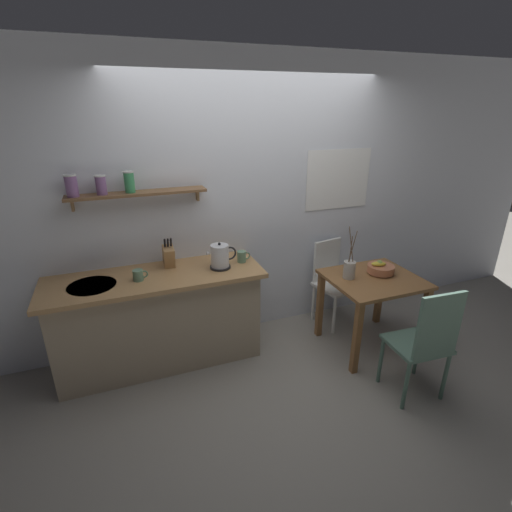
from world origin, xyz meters
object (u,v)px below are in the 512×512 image
Objects in this scene: dining_chair_far at (332,278)px; coffee_mug_by_sink at (138,275)px; electric_kettle at (220,257)px; knife_block at (169,256)px; dining_chair_near at (426,340)px; coffee_mug_spare at (242,257)px; dining_table at (372,290)px; twig_vase at (349,269)px; fruit_bowl at (380,268)px.

dining_chair_far is 7.34× the size of coffee_mug_by_sink.
knife_block is (-0.42, 0.18, 0.00)m from electric_kettle.
dining_chair_near is 7.93× the size of coffee_mug_spare.
dining_chair_far is 3.34× the size of electric_kettle.
dining_chair_near is (-0.07, -0.76, -0.06)m from dining_table.
knife_block reaches higher than dining_chair_near.
dining_chair_near is 1.98× the size of twig_vase.
dining_chair_near is 0.90m from twig_vase.
coffee_mug_by_sink is at bearing -145.82° from knife_block.
dining_table is at bearing -19.31° from twig_vase.
dining_table is at bearing -21.81° from coffee_mug_spare.
fruit_bowl is 0.50× the size of twig_vase.
coffee_mug_by_sink is at bearing 150.18° from dining_chair_near.
electric_kettle reaches higher than dining_table.
knife_block is (-1.78, 0.57, 0.39)m from dining_table.
dining_chair_far is 1.76m from knife_block.
twig_vase is 1.00m from coffee_mug_spare.
coffee_mug_spare is (0.22, 0.06, -0.05)m from electric_kettle.
twig_vase is at bearing 176.31° from fruit_bowl.
electric_kettle is (-1.36, 0.39, 0.39)m from dining_table.
electric_kettle is (-1.14, 0.31, 0.17)m from twig_vase.
dining_table is 3.08× the size of electric_kettle.
coffee_mug_by_sink reaches higher than dining_chair_far.
dining_chair_far is at bearing 99.37° from dining_table.
dining_chair_near is 2.33m from coffee_mug_by_sink.
knife_block reaches higher than fruit_bowl.
dining_table is at bearing 84.87° from dining_chair_near.
dining_chair_near is 1.79m from electric_kettle.
coffee_mug_spare is at bearing 158.19° from dining_table.
fruit_bowl is at bearing -12.83° from electric_kettle.
coffee_mug_by_sink reaches higher than fruit_bowl.
coffee_mug_spare is at bearing 4.60° from coffee_mug_by_sink.
coffee_mug_spare reaches higher than dining_table.
fruit_bowl is 0.93× the size of electric_kettle.
electric_kettle is at bearing 0.89° from coffee_mug_by_sink.
electric_kettle is at bearing 163.92° from dining_table.
knife_block is (-1.72, 1.33, 0.44)m from dining_chair_near.
twig_vase reaches higher than electric_kettle.
twig_vase reaches higher than fruit_bowl.
fruit_bowl is at bearing -17.69° from coffee_mug_spare.
knife_block is (-1.89, 0.51, 0.21)m from fruit_bowl.
fruit_bowl is at bearing 77.70° from dining_chair_near.
electric_kettle is at bearing -164.11° from coffee_mug_spare.
dining_chair_far is 1.37m from electric_kettle.
coffee_mug_by_sink is (-1.97, -0.17, 0.43)m from dining_chair_far.
fruit_bowl is 1.97m from knife_block.
dining_chair_far reaches higher than fruit_bowl.
knife_block is 0.34m from coffee_mug_by_sink.
dining_chair_far is (-0.09, 0.55, -0.10)m from dining_table.
coffee_mug_by_sink is at bearing -175.05° from dining_chair_far.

